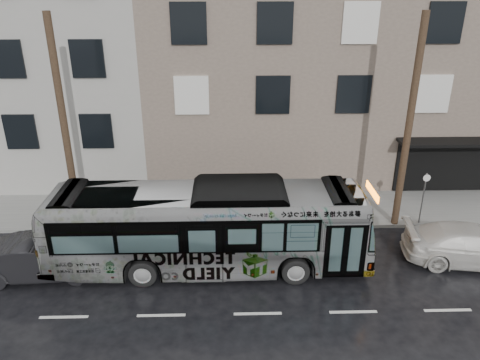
# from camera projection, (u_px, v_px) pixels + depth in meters

# --- Properties ---
(ground) EXTENTS (120.00, 120.00, 0.00)m
(ground) POSITION_uv_depth(u_px,v_px,m) (254.00, 270.00, 17.83)
(ground) COLOR black
(ground) RESTS_ON ground
(sidewalk) EXTENTS (90.00, 3.60, 0.15)m
(sidewalk) POSITION_uv_depth(u_px,v_px,m) (248.00, 210.00, 22.29)
(sidewalk) COLOR gray
(sidewalk) RESTS_ON ground
(building_taupe) EXTENTS (20.00, 12.00, 11.00)m
(building_taupe) POSITION_uv_depth(u_px,v_px,m) (328.00, 65.00, 27.38)
(building_taupe) COLOR gray
(building_taupe) RESTS_ON ground
(utility_pole_front) EXTENTS (0.30, 0.30, 9.00)m
(utility_pole_front) POSITION_uv_depth(u_px,v_px,m) (409.00, 126.00, 19.15)
(utility_pole_front) COLOR #473523
(utility_pole_front) RESTS_ON sidewalk
(utility_pole_rear) EXTENTS (0.30, 0.30, 9.00)m
(utility_pole_rear) POSITION_uv_depth(u_px,v_px,m) (65.00, 129.00, 18.81)
(utility_pole_rear) COLOR #473523
(utility_pole_rear) RESTS_ON sidewalk
(sign_post) EXTENTS (0.06, 0.06, 2.40)m
(sign_post) POSITION_uv_depth(u_px,v_px,m) (423.00, 198.00, 20.50)
(sign_post) COLOR slate
(sign_post) RESTS_ON sidewalk
(bus) EXTENTS (12.04, 2.82, 3.35)m
(bus) POSITION_uv_depth(u_px,v_px,m) (208.00, 227.00, 17.49)
(bus) COLOR #B2B2B2
(bus) RESTS_ON ground
(white_sedan) EXTENTS (5.39, 2.76, 1.50)m
(white_sedan) POSITION_uv_depth(u_px,v_px,m) (472.00, 245.00, 18.10)
(white_sedan) COLOR beige
(white_sedan) RESTS_ON ground
(dark_sedan) EXTENTS (4.77, 1.96, 1.54)m
(dark_sedan) POSITION_uv_depth(u_px,v_px,m) (41.00, 258.00, 17.21)
(dark_sedan) COLOR black
(dark_sedan) RESTS_ON ground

